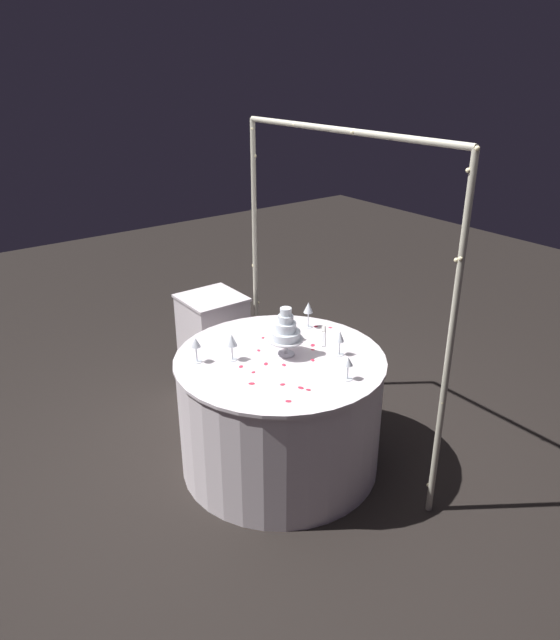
{
  "coord_description": "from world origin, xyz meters",
  "views": [
    {
      "loc": [
        2.53,
        -1.9,
        2.43
      ],
      "look_at": [
        0.0,
        0.0,
        1.03
      ],
      "focal_mm": 32.89,
      "sensor_mm": 36.0,
      "label": 1
    }
  ],
  "objects_px": {
    "wine_glass_5": "(290,323)",
    "wine_glass_0": "(340,338)",
    "main_table": "(280,412)",
    "decorative_arch": "(337,254)",
    "wine_glass_3": "(196,344)",
    "wine_glass_4": "(308,309)",
    "side_table": "(214,344)",
    "wine_glass_2": "(232,341)",
    "cake_knife": "(323,335)",
    "wine_glass_1": "(348,363)",
    "tiered_cake": "(286,331)"
  },
  "relations": [
    {
      "from": "wine_glass_5",
      "to": "cake_knife",
      "type": "height_order",
      "value": "wine_glass_5"
    },
    {
      "from": "main_table",
      "to": "wine_glass_4",
      "type": "height_order",
      "value": "wine_glass_4"
    },
    {
      "from": "cake_knife",
      "to": "wine_glass_4",
      "type": "bearing_deg",
      "value": 178.91
    },
    {
      "from": "decorative_arch",
      "to": "wine_glass_1",
      "type": "bearing_deg",
      "value": -33.32
    },
    {
      "from": "wine_glass_2",
      "to": "wine_glass_1",
      "type": "bearing_deg",
      "value": 33.71
    },
    {
      "from": "tiered_cake",
      "to": "wine_glass_3",
      "type": "height_order",
      "value": "tiered_cake"
    },
    {
      "from": "wine_glass_0",
      "to": "wine_glass_1",
      "type": "height_order",
      "value": "wine_glass_0"
    },
    {
      "from": "main_table",
      "to": "wine_glass_3",
      "type": "bearing_deg",
      "value": -120.16
    },
    {
      "from": "wine_glass_2",
      "to": "wine_glass_4",
      "type": "xyz_separation_m",
      "value": [
        -0.09,
        0.66,
        0.01
      ]
    },
    {
      "from": "wine_glass_0",
      "to": "tiered_cake",
      "type": "bearing_deg",
      "value": -127.3
    },
    {
      "from": "decorative_arch",
      "to": "wine_glass_1",
      "type": "height_order",
      "value": "decorative_arch"
    },
    {
      "from": "wine_glass_0",
      "to": "cake_knife",
      "type": "relative_size",
      "value": 0.66
    },
    {
      "from": "main_table",
      "to": "wine_glass_0",
      "type": "relative_size",
      "value": 8.17
    },
    {
      "from": "main_table",
      "to": "decorative_arch",
      "type": "bearing_deg",
      "value": 89.86
    },
    {
      "from": "wine_glass_2",
      "to": "cake_knife",
      "type": "distance_m",
      "value": 0.68
    },
    {
      "from": "main_table",
      "to": "wine_glass_2",
      "type": "bearing_deg",
      "value": -120.72
    },
    {
      "from": "side_table",
      "to": "wine_glass_0",
      "type": "bearing_deg",
      "value": 7.12
    },
    {
      "from": "side_table",
      "to": "wine_glass_2",
      "type": "relative_size",
      "value": 4.7
    },
    {
      "from": "wine_glass_2",
      "to": "wine_glass_3",
      "type": "relative_size",
      "value": 1.08
    },
    {
      "from": "wine_glass_1",
      "to": "wine_glass_3",
      "type": "xyz_separation_m",
      "value": [
        -0.69,
        -0.58,
        0.01
      ]
    },
    {
      "from": "side_table",
      "to": "wine_glass_3",
      "type": "xyz_separation_m",
      "value": [
        0.82,
        -0.59,
        0.49
      ]
    },
    {
      "from": "side_table",
      "to": "wine_glass_2",
      "type": "height_order",
      "value": "wine_glass_2"
    },
    {
      "from": "wine_glass_3",
      "to": "wine_glass_5",
      "type": "relative_size",
      "value": 1.01
    },
    {
      "from": "side_table",
      "to": "cake_knife",
      "type": "xyz_separation_m",
      "value": [
        0.99,
        0.26,
        0.38
      ]
    },
    {
      "from": "side_table",
      "to": "wine_glass_1",
      "type": "bearing_deg",
      "value": -0.34
    },
    {
      "from": "tiered_cake",
      "to": "wine_glass_5",
      "type": "bearing_deg",
      "value": 134.55
    },
    {
      "from": "decorative_arch",
      "to": "cake_knife",
      "type": "height_order",
      "value": "decorative_arch"
    },
    {
      "from": "wine_glass_4",
      "to": "cake_knife",
      "type": "xyz_separation_m",
      "value": [
        0.16,
        -0.0,
        -0.13
      ]
    },
    {
      "from": "wine_glass_4",
      "to": "main_table",
      "type": "bearing_deg",
      "value": -60.19
    },
    {
      "from": "wine_glass_4",
      "to": "wine_glass_5",
      "type": "relative_size",
      "value": 1.17
    },
    {
      "from": "tiered_cake",
      "to": "wine_glass_1",
      "type": "bearing_deg",
      "value": 11.8
    },
    {
      "from": "wine_glass_5",
      "to": "decorative_arch",
      "type": "bearing_deg",
      "value": 56.96
    },
    {
      "from": "decorative_arch",
      "to": "wine_glass_1",
      "type": "relative_size",
      "value": 14.75
    },
    {
      "from": "wine_glass_0",
      "to": "wine_glass_2",
      "type": "distance_m",
      "value": 0.65
    },
    {
      "from": "wine_glass_3",
      "to": "wine_glass_4",
      "type": "bearing_deg",
      "value": 89.1
    },
    {
      "from": "wine_glass_0",
      "to": "wine_glass_2",
      "type": "height_order",
      "value": "wine_glass_2"
    },
    {
      "from": "cake_knife",
      "to": "wine_glass_3",
      "type": "bearing_deg",
      "value": -101.69
    },
    {
      "from": "wine_glass_0",
      "to": "wine_glass_3",
      "type": "relative_size",
      "value": 1.0
    },
    {
      "from": "decorative_arch",
      "to": "main_table",
      "type": "height_order",
      "value": "decorative_arch"
    },
    {
      "from": "main_table",
      "to": "wine_glass_0",
      "type": "height_order",
      "value": "wine_glass_0"
    },
    {
      "from": "wine_glass_2",
      "to": "cake_knife",
      "type": "relative_size",
      "value": 0.71
    },
    {
      "from": "decorative_arch",
      "to": "side_table",
      "type": "distance_m",
      "value": 1.46
    },
    {
      "from": "decorative_arch",
      "to": "wine_glass_4",
      "type": "xyz_separation_m",
      "value": [
        -0.24,
        -0.02,
        -0.44
      ]
    },
    {
      "from": "wine_glass_5",
      "to": "wine_glass_1",
      "type": "bearing_deg",
      "value": -4.99
    },
    {
      "from": "wine_glass_5",
      "to": "wine_glass_0",
      "type": "bearing_deg",
      "value": 18.45
    },
    {
      "from": "main_table",
      "to": "wine_glass_5",
      "type": "relative_size",
      "value": 8.31
    },
    {
      "from": "tiered_cake",
      "to": "wine_glass_1",
      "type": "relative_size",
      "value": 2.18
    },
    {
      "from": "cake_knife",
      "to": "wine_glass_0",
      "type": "bearing_deg",
      "value": -20.95
    },
    {
      "from": "wine_glass_1",
      "to": "cake_knife",
      "type": "relative_size",
      "value": 0.59
    },
    {
      "from": "wine_glass_2",
      "to": "decorative_arch",
      "type": "bearing_deg",
      "value": 77.71
    }
  ]
}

